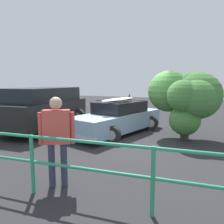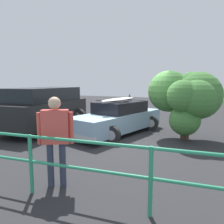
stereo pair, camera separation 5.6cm
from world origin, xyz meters
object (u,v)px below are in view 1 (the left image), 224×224
(person_bystander, at_px, (57,134))
(sedan_car, at_px, (118,118))
(suv_car, at_px, (44,108))
(bush_near_left, at_px, (187,96))

(person_bystander, bearing_deg, sedan_car, -83.02)
(suv_car, xyz_separation_m, person_bystander, (-3.75, 4.09, 0.12))
(sedan_car, relative_size, bush_near_left, 1.81)
(sedan_car, distance_m, person_bystander, 4.88)
(suv_car, bearing_deg, person_bystander, 132.55)
(sedan_car, relative_size, person_bystander, 2.63)
(suv_car, distance_m, person_bystander, 5.55)
(sedan_car, height_order, suv_car, suv_car)
(sedan_car, bearing_deg, person_bystander, 96.98)
(sedan_car, xyz_separation_m, bush_near_left, (-2.63, 0.05, 0.97))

